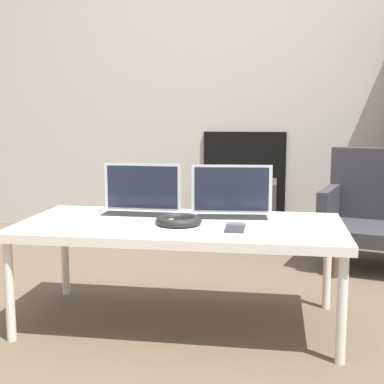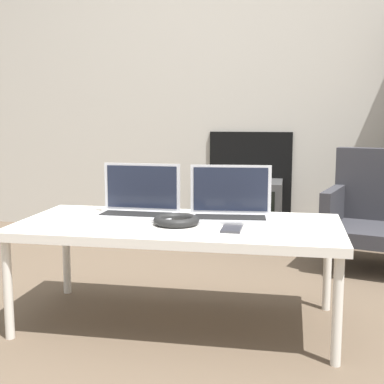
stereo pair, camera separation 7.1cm
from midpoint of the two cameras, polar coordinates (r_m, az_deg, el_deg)
name	(u,v)px [view 1 (the left image)]	position (r m, az deg, el deg)	size (l,w,h in m)	color
ground_plane	(169,349)	(2.09, -3.47, -16.34)	(14.00, 14.00, 0.00)	brown
wall_back	(226,56)	(4.01, 3.08, 14.29)	(7.00, 0.08, 2.60)	#ADA89E
table	(181,230)	(2.20, -2.15, -4.10)	(1.32, 0.63, 0.43)	silver
laptop_left	(139,204)	(2.33, -6.55, -1.33)	(0.35, 0.21, 0.22)	#B2B2B7
laptop_right	(232,207)	(2.26, 3.35, -1.60)	(0.36, 0.23, 0.22)	#B2B2B7
headphones	(180,220)	(2.15, -2.28, -3.06)	(0.18, 0.18, 0.03)	black
phone	(235,229)	(2.06, 3.62, -3.92)	(0.07, 0.13, 0.01)	#333338
tv	(242,209)	(3.79, 4.85, -1.84)	(0.47, 0.38, 0.41)	#383838
armchair	(379,208)	(3.25, 18.69, -1.65)	(0.71, 0.67, 0.67)	#2D2D33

